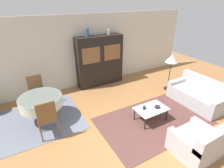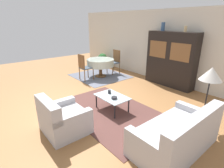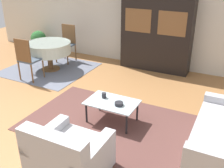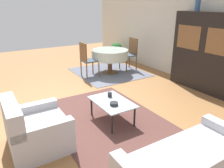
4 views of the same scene
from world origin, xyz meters
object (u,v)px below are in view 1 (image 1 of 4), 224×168
object	(u,v)px
floor_lamp	(172,60)
couch	(198,95)
armchair	(197,143)
cup	(144,108)
vase_tall	(87,33)
dining_chair_far	(36,90)
dining_chair_near	(47,117)
coffee_table	(151,110)
dining_table	(41,102)
display_cabinet	(100,61)
vase_short	(109,32)
bowl	(157,107)

from	to	relation	value
floor_lamp	couch	bearing A→B (deg)	-86.44
armchair	cup	xyz separation A→B (m)	(-0.28, 1.51, 0.15)
floor_lamp	vase_tall	size ratio (longest dim) A/B	4.66
armchair	dining_chair_far	bearing A→B (deg)	125.81
dining_chair_near	floor_lamp	bearing A→B (deg)	5.33
dining_chair_far	cup	world-z (taller)	dining_chair_far
couch	coffee_table	world-z (taller)	couch
dining_chair_far	cup	xyz separation A→B (m)	(2.46, -2.28, -0.15)
coffee_table	cup	bearing A→B (deg)	160.23
dining_table	display_cabinet	bearing A→B (deg)	28.28
couch	display_cabinet	xyz separation A→B (m)	(-2.13, 2.95, 0.67)
armchair	couch	bearing A→B (deg)	36.42
floor_lamp	vase_short	distance (m)	2.53
display_cabinet	dining_chair_near	distance (m)	3.29
floor_lamp	dining_table	bearing A→B (deg)	175.20
couch	vase_tall	distance (m)	4.31
floor_lamp	vase_short	xyz separation A→B (m)	(-1.65, 1.72, 0.85)
display_cabinet	cup	size ratio (longest dim) A/B	20.55
floor_lamp	vase_short	bearing A→B (deg)	133.82
dining_chair_near	floor_lamp	world-z (taller)	floor_lamp
display_cabinet	cup	xyz separation A→B (m)	(-0.02, -2.82, -0.52)
dining_chair_far	display_cabinet	bearing A→B (deg)	-167.90
vase_tall	vase_short	size ratio (longest dim) A/B	1.55
dining_table	bowl	size ratio (longest dim) A/B	7.73
dining_table	vase_tall	bearing A→B (deg)	33.44
dining_table	vase_short	world-z (taller)	vase_short
couch	display_cabinet	world-z (taller)	display_cabinet
coffee_table	dining_chair_near	size ratio (longest dim) A/B	0.86
couch	dining_chair_far	bearing A→B (deg)	62.34
floor_lamp	vase_tall	xyz separation A→B (m)	(-2.51, 1.72, 0.90)
armchair	dining_chair_far	distance (m)	4.69
vase_tall	display_cabinet	bearing A→B (deg)	-0.12
couch	floor_lamp	xyz separation A→B (m)	(-0.08, 1.23, 0.88)
display_cabinet	vase_tall	bearing A→B (deg)	179.88
couch	coffee_table	xyz separation A→B (m)	(-1.95, 0.06, 0.06)
display_cabinet	vase_tall	world-z (taller)	vase_tall
armchair	vase_tall	bearing A→B (deg)	99.39
cup	bowl	size ratio (longest dim) A/B	0.63
display_cabinet	bowl	bearing A→B (deg)	-83.46
cup	vase_short	bearing A→B (deg)	81.37
dining_table	dining_chair_far	bearing A→B (deg)	90.00
bowl	dining_chair_near	bearing A→B (deg)	163.97
display_cabinet	vase_short	bearing A→B (deg)	0.13
couch	dining_chair_near	world-z (taller)	dining_chair_near
display_cabinet	floor_lamp	size ratio (longest dim) A/B	1.41
dining_chair_far	vase_tall	size ratio (longest dim) A/B	3.56
cup	vase_short	distance (m)	3.26
dining_chair_far	vase_tall	world-z (taller)	vase_tall
cup	vase_tall	size ratio (longest dim) A/B	0.32
floor_lamp	coffee_table	bearing A→B (deg)	-147.99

